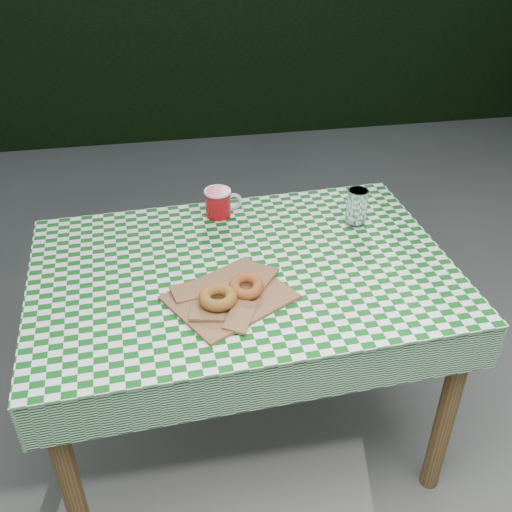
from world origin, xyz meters
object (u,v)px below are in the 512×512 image
at_px(paper_bag, 230,296).
at_px(coffee_mug, 218,203).
at_px(table, 244,358).
at_px(drinking_glass, 357,207).

height_order(paper_bag, coffee_mug, coffee_mug).
xyz_separation_m(table, coffee_mug, (-0.04, 0.33, 0.43)).
bearing_deg(table, drinking_glass, 21.34).
height_order(table, coffee_mug, coffee_mug).
distance_m(paper_bag, coffee_mug, 0.48).
bearing_deg(paper_bag, table, 67.70).
height_order(table, paper_bag, paper_bag).
height_order(table, drinking_glass, drinking_glass).
distance_m(paper_bag, drinking_glass, 0.59).
distance_m(coffee_mug, drinking_glass, 0.48).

